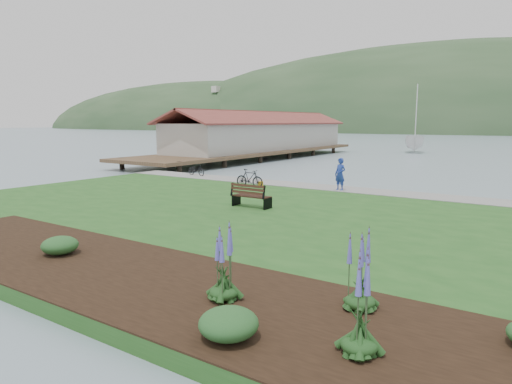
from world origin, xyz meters
The scene contains 16 objects.
ground centered at (0.00, 0.00, 0.00)m, with size 600.00×600.00×0.00m, color gray.
lawn centered at (0.00, -2.00, 0.20)m, with size 34.00×20.00×0.40m, color #21501C.
shoreline_path centered at (0.00, 6.90, 0.42)m, with size 34.00×2.20×0.03m, color gray.
garden_bed centered at (3.00, -9.80, 0.42)m, with size 24.00×4.40×0.04m, color black.
pier_pavilion centered at (-20.00, 27.52, 2.64)m, with size 8.00×36.00×5.40m.
park_bench centered at (-2.14, -0.66, 0.95)m, with size 1.80×0.75×1.11m.
person centered at (-0.88, 6.33, 1.46)m, with size 0.77×0.53×2.13m, color #203796.
bicycle_a centered at (-12.20, 7.20, 0.83)m, with size 1.63×0.57×0.85m, color black.
bicycle_b centered at (-5.73, 4.49, 0.93)m, with size 1.77×0.51×1.07m, color black.
sailboat centered at (-7.61, 46.94, 0.00)m, with size 11.12×11.32×29.32m, color silver.
pannier centered at (-5.26, 4.95, 0.57)m, with size 0.20×0.31×0.33m, color yellow.
echium_0 centered at (3.52, -9.84, 1.18)m, with size 0.62×0.62×1.77m.
echium_1 centered at (6.11, -8.70, 1.15)m, with size 0.62×0.62×1.79m.
echium_2 centered at (6.78, -10.43, 1.13)m, with size 0.62×0.62×1.74m.
shrub_0 centered at (-2.47, -9.78, 0.70)m, with size 1.02×1.02×0.51m, color #1E4C21.
shrub_1 centered at (4.67, -11.19, 0.71)m, with size 1.07×1.07×0.53m, color #1E4C21.
Camera 1 is at (9.26, -17.17, 4.20)m, focal length 32.00 mm.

